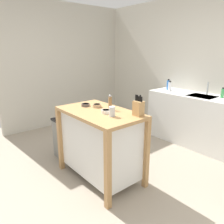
{
  "coord_description": "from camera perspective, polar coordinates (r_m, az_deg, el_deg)",
  "views": [
    {
      "loc": [
        1.95,
        -1.5,
        1.65
      ],
      "look_at": [
        -0.12,
        0.23,
        0.87
      ],
      "focal_mm": 34.88,
      "sensor_mm": 36.0,
      "label": 1
    }
  ],
  "objects": [
    {
      "name": "bowl_ceramic_small",
      "position": [
        2.92,
        -6.95,
        1.89
      ],
      "size": [
        0.11,
        0.11,
        0.03
      ],
      "color": "#564C47",
      "rests_on": "kitchen_island"
    },
    {
      "name": "sink_counter",
      "position": [
        4.09,
        22.0,
        -2.15
      ],
      "size": [
        1.85,
        0.6,
        0.89
      ],
      "color": "silver",
      "rests_on": "ground"
    },
    {
      "name": "wall_left",
      "position": [
        5.06,
        -12.13,
        11.85
      ],
      "size": [
        0.1,
        2.93,
        2.6
      ],
      "primitive_type": "cube",
      "color": "beige",
      "rests_on": "ground"
    },
    {
      "name": "knife_block",
      "position": [
        2.49,
        6.94,
        1.09
      ],
      "size": [
        0.11,
        0.09,
        0.25
      ],
      "color": "tan",
      "rests_on": "kitchen_island"
    },
    {
      "name": "sink_faucet",
      "position": [
        4.09,
        23.76,
        5.67
      ],
      "size": [
        0.02,
        0.02,
        0.22
      ],
      "color": "#B7BCC1",
      "rests_on": "sink_counter"
    },
    {
      "name": "bottle_hand_soap",
      "position": [
        3.94,
        27.0,
        4.44
      ],
      "size": [
        0.05,
        0.05,
        0.17
      ],
      "color": "green",
      "rests_on": "sink_counter"
    },
    {
      "name": "ground_plane",
      "position": [
        2.97,
        -1.93,
        -17.69
      ],
      "size": [
        6.02,
        6.02,
        0.0
      ],
      "primitive_type": "plane",
      "color": "gray",
      "rests_on": "ground"
    },
    {
      "name": "pepper_grinder",
      "position": [
        2.73,
        -0.48,
        2.5
      ],
      "size": [
        0.04,
        0.04,
        0.19
      ],
      "color": "olive",
      "rests_on": "kitchen_island"
    },
    {
      "name": "kitchen_island",
      "position": [
        2.82,
        -3.15,
        -7.7
      ],
      "size": [
        1.11,
        0.65,
        0.92
      ],
      "color": "#AD7F4C",
      "rests_on": "ground"
    },
    {
      "name": "trash_bin",
      "position": [
        3.48,
        -12.11,
        -6.75
      ],
      "size": [
        0.36,
        0.28,
        0.63
      ],
      "color": "slate",
      "rests_on": "ground"
    },
    {
      "name": "wall_back",
      "position": [
        4.31,
        23.49,
        10.19
      ],
      "size": [
        5.02,
        0.1,
        2.6
      ],
      "primitive_type": "cube",
      "color": "beige",
      "rests_on": "ground"
    },
    {
      "name": "bottle_dish_soap",
      "position": [
        4.34,
        14.54,
        6.89
      ],
      "size": [
        0.06,
        0.06,
        0.21
      ],
      "color": "blue",
      "rests_on": "sink_counter"
    },
    {
      "name": "bowl_stoneware_deep",
      "position": [
        2.58,
        -1.57,
        0.18
      ],
      "size": [
        0.12,
        0.12,
        0.04
      ],
      "color": "silver",
      "rests_on": "kitchen_island"
    },
    {
      "name": "bottle_spray_cleaner",
      "position": [
        4.22,
        14.9,
        6.5
      ],
      "size": [
        0.06,
        0.06,
        0.19
      ],
      "color": "white",
      "rests_on": "sink_counter"
    },
    {
      "name": "bowl_ceramic_wide",
      "position": [
        2.85,
        -3.94,
        1.71
      ],
      "size": [
        0.11,
        0.11,
        0.04
      ],
      "color": "tan",
      "rests_on": "kitchen_island"
    },
    {
      "name": "drinking_cup",
      "position": [
        2.45,
        0.01,
        0.14
      ],
      "size": [
        0.07,
        0.07,
        0.11
      ],
      "color": "silver",
      "rests_on": "kitchen_island"
    }
  ]
}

